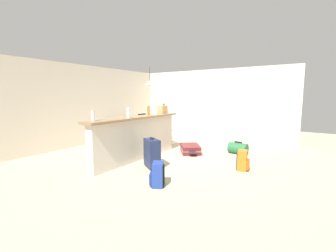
{
  "coord_description": "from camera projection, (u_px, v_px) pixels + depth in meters",
  "views": [
    {
      "loc": [
        -4.93,
        -3.18,
        1.57
      ],
      "look_at": [
        0.18,
        0.23,
        0.75
      ],
      "focal_mm": 24.57,
      "sensor_mm": 36.0,
      "label": 1
    }
  ],
  "objects": [
    {
      "name": "bottle_clear",
      "position": [
        128.0,
        113.0,
        5.13
      ],
      "size": [
        0.07,
        0.07,
        0.24
      ],
      "primitive_type": "cylinder",
      "color": "silver",
      "rests_on": "bar_countertop"
    },
    {
      "name": "dining_chair_far_side",
      "position": [
        140.0,
        125.0,
        8.16
      ],
      "size": [
        0.42,
        0.42,
        0.93
      ],
      "color": "black",
      "rests_on": "ground_plane"
    },
    {
      "name": "dining_table",
      "position": [
        149.0,
        123.0,
        7.8
      ],
      "size": [
        1.1,
        0.8,
        0.74
      ],
      "color": "#332319",
      "rests_on": "ground_plane"
    },
    {
      "name": "ground_plane",
      "position": [
        171.0,
        157.0,
        6.02
      ],
      "size": [
        13.0,
        13.0,
        0.05
      ],
      "primitive_type": "cube",
      "color": "#BCAD8E"
    },
    {
      "name": "backpack_orange",
      "position": [
        243.0,
        161.0,
        4.84
      ],
      "size": [
        0.31,
        0.28,
        0.42
      ],
      "color": "orange",
      "rests_on": "ground_plane"
    },
    {
      "name": "suitcase_flat_maroon",
      "position": [
        190.0,
        149.0,
        6.3
      ],
      "size": [
        0.86,
        0.81,
        0.22
      ],
      "color": "maroon",
      "rests_on": "ground_plane"
    },
    {
      "name": "bottle_amber",
      "position": [
        148.0,
        111.0,
        5.9
      ],
      "size": [
        0.06,
        0.06,
        0.23
      ],
      "primitive_type": "cylinder",
      "color": "#9E661E",
      "rests_on": "bar_countertop"
    },
    {
      "name": "dining_chair_near_partition",
      "position": [
        162.0,
        128.0,
        7.51
      ],
      "size": [
        0.45,
        0.45,
        0.93
      ],
      "color": "black",
      "rests_on": "ground_plane"
    },
    {
      "name": "bottle_green",
      "position": [
        164.0,
        108.0,
        6.6
      ],
      "size": [
        0.06,
        0.06,
        0.28
      ],
      "primitive_type": "cylinder",
      "color": "#2D6B38",
      "rests_on": "bar_countertop"
    },
    {
      "name": "bar_countertop",
      "position": [
        137.0,
        118.0,
        5.53
      ],
      "size": [
        2.96,
        0.4,
        0.05
      ],
      "primitive_type": "cube",
      "color": "#93704C",
      "rests_on": "partition_half_wall"
    },
    {
      "name": "duffel_bag_green",
      "position": [
        238.0,
        148.0,
        6.2
      ],
      "size": [
        0.34,
        0.5,
        0.34
      ],
      "color": "#286B3D",
      "rests_on": "ground_plane"
    },
    {
      "name": "wall_right",
      "position": [
        209.0,
        104.0,
        8.53
      ],
      "size": [
        0.1,
        6.0,
        2.5
      ],
      "primitive_type": "cube",
      "color": "silver",
      "rests_on": "ground_plane"
    },
    {
      "name": "backpack_blue",
      "position": [
        157.0,
        175.0,
        3.99
      ],
      "size": [
        0.33,
        0.33,
        0.42
      ],
      "color": "#233D93",
      "rests_on": "ground_plane"
    },
    {
      "name": "suitcase_upright_navy",
      "position": [
        152.0,
        153.0,
        4.99
      ],
      "size": [
        0.44,
        0.5,
        0.67
      ],
      "color": "#1E284C",
      "rests_on": "ground_plane"
    },
    {
      "name": "pendant_lamp",
      "position": [
        150.0,
        83.0,
        7.62
      ],
      "size": [
        0.34,
        0.34,
        0.64
      ],
      "color": "black"
    },
    {
      "name": "partition_half_wall",
      "position": [
        137.0,
        139.0,
        5.6
      ],
      "size": [
        2.8,
        0.2,
        1.01
      ],
      "primitive_type": "cube",
      "color": "silver",
      "rests_on": "ground_plane"
    },
    {
      "name": "wall_back",
      "position": [
        93.0,
        105.0,
        7.53
      ],
      "size": [
        6.6,
        0.1,
        2.5
      ],
      "primitive_type": "cube",
      "color": "silver",
      "rests_on": "ground_plane"
    },
    {
      "name": "grocery_bag",
      "position": [
        162.0,
        110.0,
        6.37
      ],
      "size": [
        0.26,
        0.18,
        0.22
      ],
      "primitive_type": "cube",
      "color": "tan",
      "rests_on": "bar_countertop"
    },
    {
      "name": "bottle_white",
      "position": [
        93.0,
        116.0,
        4.52
      ],
      "size": [
        0.07,
        0.07,
        0.21
      ],
      "primitive_type": "cylinder",
      "color": "silver",
      "rests_on": "bar_countertop"
    }
  ]
}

